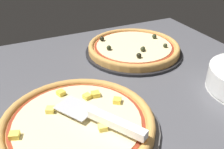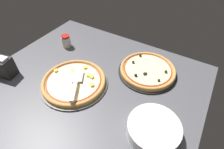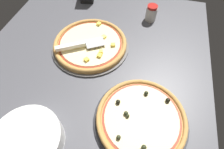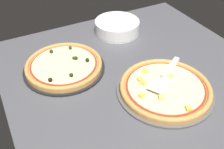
# 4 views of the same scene
# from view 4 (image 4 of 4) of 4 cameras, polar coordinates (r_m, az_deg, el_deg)

# --- Properties ---
(ground_plane) EXTENTS (1.28, 1.14, 0.04)m
(ground_plane) POSITION_cam_4_polar(r_m,az_deg,el_deg) (1.15, 7.51, -2.59)
(ground_plane) COLOR #4C4C51
(pizza_pan_front) EXTENTS (0.40, 0.40, 0.01)m
(pizza_pan_front) POSITION_cam_4_polar(r_m,az_deg,el_deg) (1.10, 11.41, -3.46)
(pizza_pan_front) COLOR #565451
(pizza_pan_front) RESTS_ON ground_plane
(pizza_front) EXTENTS (0.38, 0.38, 0.03)m
(pizza_front) POSITION_cam_4_polar(r_m,az_deg,el_deg) (1.09, 11.51, -2.78)
(pizza_front) COLOR #C68E47
(pizza_front) RESTS_ON pizza_pan_front
(pizza_pan_back) EXTENTS (0.37, 0.37, 0.01)m
(pizza_pan_back) POSITION_cam_4_polar(r_m,az_deg,el_deg) (1.22, -10.33, 1.32)
(pizza_pan_back) COLOR black
(pizza_pan_back) RESTS_ON ground_plane
(pizza_back) EXTENTS (0.35, 0.35, 0.04)m
(pizza_back) POSITION_cam_4_polar(r_m,az_deg,el_deg) (1.21, -10.43, 2.07)
(pizza_back) COLOR #C68E47
(pizza_back) RESTS_ON pizza_pan_back
(serving_spatula) EXTENTS (0.16, 0.23, 0.02)m
(serving_spatula) POSITION_cam_4_polar(r_m,az_deg,el_deg) (1.14, 12.24, 0.84)
(serving_spatula) COLOR #B7B7BC
(serving_spatula) RESTS_ON pizza_front
(plate_stack) EXTENTS (0.24, 0.24, 0.07)m
(plate_stack) POSITION_cam_4_polar(r_m,az_deg,el_deg) (1.46, 1.12, 10.36)
(plate_stack) COLOR white
(plate_stack) RESTS_ON ground_plane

